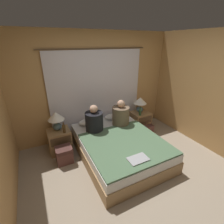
% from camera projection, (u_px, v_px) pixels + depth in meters
% --- Properties ---
extents(ground_plane, '(16.00, 16.00, 0.00)m').
position_uv_depth(ground_plane, '(138.00, 178.00, 2.91)').
color(ground_plane, gray).
extents(wall_back, '(3.99, 0.06, 2.50)m').
position_uv_depth(wall_back, '(97.00, 86.00, 3.96)').
color(wall_back, tan).
rests_on(wall_back, ground_plane).
extents(wall_right, '(0.06, 3.84, 2.50)m').
position_uv_depth(wall_right, '(224.00, 97.00, 3.22)').
color(wall_right, tan).
rests_on(wall_right, ground_plane).
extents(curtain_panel, '(2.52, 0.02, 2.12)m').
position_uv_depth(curtain_panel, '(98.00, 94.00, 3.98)').
color(curtain_panel, silver).
rests_on(curtain_panel, ground_plane).
extents(bed, '(1.54, 2.05, 0.44)m').
position_uv_depth(bed, '(119.00, 146.00, 3.44)').
color(bed, '#99754C').
rests_on(bed, ground_plane).
extents(nightstand_left, '(0.46, 0.44, 0.50)m').
position_uv_depth(nightstand_left, '(60.00, 141.00, 3.57)').
color(nightstand_left, '#937047').
rests_on(nightstand_left, ground_plane).
extents(nightstand_right, '(0.46, 0.44, 0.50)m').
position_uv_depth(nightstand_right, '(140.00, 121.00, 4.46)').
color(nightstand_right, '#937047').
rests_on(nightstand_right, ground_plane).
extents(lamp_left, '(0.35, 0.35, 0.41)m').
position_uv_depth(lamp_left, '(56.00, 118.00, 3.41)').
color(lamp_left, slate).
rests_on(lamp_left, nightstand_left).
extents(lamp_right, '(0.35, 0.35, 0.41)m').
position_uv_depth(lamp_right, '(140.00, 102.00, 4.30)').
color(lamp_right, slate).
rests_on(lamp_right, nightstand_right).
extents(pillow_left, '(0.53, 0.28, 0.12)m').
position_uv_depth(pillow_left, '(89.00, 121.00, 3.87)').
color(pillow_left, white).
rests_on(pillow_left, bed).
extents(pillow_right, '(0.53, 0.28, 0.12)m').
position_uv_depth(pillow_right, '(114.00, 116.00, 4.15)').
color(pillow_right, white).
rests_on(pillow_right, bed).
extents(blanket_on_bed, '(1.48, 1.44, 0.03)m').
position_uv_depth(blanket_on_bed, '(126.00, 144.00, 3.11)').
color(blanket_on_bed, '#4C6B4C').
rests_on(blanket_on_bed, bed).
extents(person_left_in_bed, '(0.39, 0.39, 0.61)m').
position_uv_depth(person_left_in_bed, '(94.00, 121.00, 3.50)').
color(person_left_in_bed, black).
rests_on(person_left_in_bed, bed).
extents(person_right_in_bed, '(0.40, 0.40, 0.61)m').
position_uv_depth(person_right_in_bed, '(121.00, 115.00, 3.77)').
color(person_right_in_bed, brown).
rests_on(person_right_in_bed, bed).
extents(beer_bottle_on_left_stand, '(0.06, 0.06, 0.24)m').
position_uv_depth(beer_bottle_on_left_stand, '(64.00, 129.00, 3.37)').
color(beer_bottle_on_left_stand, '#513819').
rests_on(beer_bottle_on_left_stand, nightstand_left).
extents(beer_bottle_on_right_stand, '(0.06, 0.06, 0.23)m').
position_uv_depth(beer_bottle_on_right_stand, '(140.00, 112.00, 4.17)').
color(beer_bottle_on_right_stand, '#2D4C28').
rests_on(beer_bottle_on_right_stand, nightstand_right).
extents(laptop_on_bed, '(0.34, 0.22, 0.02)m').
position_uv_depth(laptop_on_bed, '(138.00, 159.00, 2.67)').
color(laptop_on_bed, '#9EA0A5').
rests_on(laptop_on_bed, blanket_on_bed).
extents(backpack_on_floor, '(0.31, 0.28, 0.35)m').
position_uv_depth(backpack_on_floor, '(64.00, 154.00, 3.23)').
color(backpack_on_floor, brown).
rests_on(backpack_on_floor, ground_plane).
extents(handbag_on_floor, '(0.30, 0.14, 0.41)m').
position_uv_depth(handbag_on_floor, '(148.00, 130.00, 4.22)').
color(handbag_on_floor, brown).
rests_on(handbag_on_floor, ground_plane).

